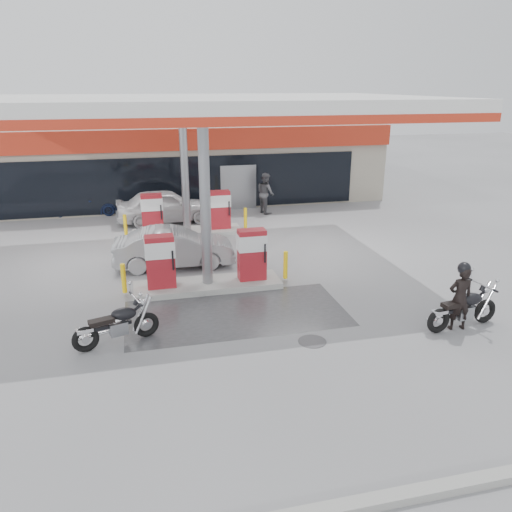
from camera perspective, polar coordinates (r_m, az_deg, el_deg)
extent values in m
plane|color=gray|center=(13.78, -4.30, -6.75)|extent=(90.00, 90.00, 0.00)
cube|color=#4C4C4F|center=(13.86, -2.25, -6.55)|extent=(6.00, 3.00, 0.00)
cylinder|color=#38383A|center=(12.50, 6.45, -9.67)|extent=(0.70, 0.70, 0.01)
cube|color=#ACA490|center=(28.61, -9.73, 10.79)|extent=(22.00, 8.00, 4.00)
cube|color=black|center=(24.74, -8.95, 8.15)|extent=(18.00, 0.10, 2.60)
cube|color=red|center=(24.37, -9.20, 12.97)|extent=(22.00, 0.25, 1.00)
cube|color=navy|center=(25.82, 6.92, 13.40)|extent=(3.50, 0.12, 0.80)
cube|color=gray|center=(25.17, -2.03, 7.85)|extent=(1.80, 0.14, 2.20)
cube|color=silver|center=(17.38, -7.56, 16.64)|extent=(16.00, 10.00, 0.60)
cube|color=red|center=(12.49, -4.94, 15.01)|extent=(16.00, 0.12, 0.24)
cube|color=red|center=(22.31, -8.99, 16.62)|extent=(16.00, 0.12, 0.24)
cylinder|color=gray|center=(14.79, -5.82, 5.68)|extent=(0.32, 0.32, 5.00)
cylinder|color=gray|center=(20.64, -8.15, 9.40)|extent=(0.32, 0.32, 5.00)
cube|color=#9E9E99|center=(15.55, -5.51, -3.31)|extent=(4.50, 1.30, 0.18)
cube|color=maroon|center=(15.13, -10.87, -0.62)|extent=(0.85, 0.48, 1.60)
cube|color=maroon|center=(15.47, -0.48, 0.18)|extent=(0.85, 0.48, 1.60)
cube|color=silver|center=(15.00, -10.97, 0.82)|extent=(0.88, 0.52, 0.50)
cube|color=silver|center=(15.35, -0.49, 1.59)|extent=(0.88, 0.52, 0.50)
cylinder|color=yellow|center=(15.29, -14.89, -2.49)|extent=(0.14, 0.14, 0.90)
cylinder|color=yellow|center=(15.89, 3.39, -1.02)|extent=(0.14, 0.14, 0.90)
cube|color=#9E9E99|center=(21.19, -7.84, 2.72)|extent=(4.50, 1.30, 0.18)
cube|color=maroon|center=(20.88, -11.78, 4.78)|extent=(0.85, 0.48, 1.60)
cube|color=maroon|center=(21.13, -4.16, 5.31)|extent=(0.85, 0.48, 1.60)
cube|color=silver|center=(20.79, -11.86, 5.85)|extent=(0.88, 0.52, 0.50)
cube|color=silver|center=(21.04, -4.19, 6.36)|extent=(0.88, 0.52, 0.50)
cylinder|color=yellow|center=(21.00, -14.70, 3.39)|extent=(0.14, 0.14, 0.90)
cylinder|color=yellow|center=(21.44, -1.22, 4.34)|extent=(0.14, 0.14, 0.90)
torus|color=black|center=(14.51, 24.69, -5.74)|extent=(0.68, 0.25, 0.66)
torus|color=black|center=(13.50, 20.12, -6.96)|extent=(0.68, 0.25, 0.66)
cube|color=gray|center=(13.99, 22.66, -5.97)|extent=(0.48, 0.33, 0.33)
cube|color=black|center=(13.83, 22.22, -5.68)|extent=(1.00, 0.25, 0.09)
ellipsoid|color=black|center=(13.96, 23.34, -4.51)|extent=(0.66, 0.44, 0.31)
cube|color=black|center=(13.62, 21.63, -5.18)|extent=(0.64, 0.35, 0.11)
cylinder|color=silver|center=(14.07, 24.49, -3.03)|extent=(0.16, 0.84, 0.04)
sphere|color=silver|center=(14.21, 24.79, -3.45)|extent=(0.20, 0.20, 0.20)
cylinder|color=silver|center=(13.77, 20.49, -6.58)|extent=(1.00, 0.23, 0.09)
imported|color=black|center=(13.68, 22.27, -4.47)|extent=(0.67, 0.48, 1.72)
torus|color=black|center=(12.82, -12.41, -7.66)|extent=(0.66, 0.34, 0.64)
torus|color=black|center=(12.50, -18.90, -9.01)|extent=(0.66, 0.34, 0.64)
cube|color=gray|center=(12.61, -15.45, -7.95)|extent=(0.49, 0.37, 0.32)
cube|color=black|center=(12.53, -16.21, -7.66)|extent=(0.95, 0.39, 0.09)
ellipsoid|color=black|center=(12.50, -14.88, -6.40)|extent=(0.68, 0.51, 0.30)
cube|color=black|center=(12.41, -17.24, -7.14)|extent=(0.64, 0.42, 0.11)
cylinder|color=silver|center=(12.44, -13.59, -4.77)|extent=(0.28, 0.79, 0.04)
sphere|color=silver|center=(12.53, -12.98, -5.19)|extent=(0.19, 0.19, 0.19)
cylinder|color=silver|center=(12.69, -17.95, -8.59)|extent=(0.95, 0.37, 0.09)
imported|color=silver|center=(23.10, -10.28, 5.66)|extent=(4.51, 1.99, 1.51)
imported|color=#4F4F53|center=(24.36, 1.11, 7.19)|extent=(0.95, 1.10, 1.96)
imported|color=#919598|center=(17.34, -9.35, 0.95)|extent=(4.16, 1.62, 1.35)
imported|color=navy|center=(25.67, -19.09, 5.80)|extent=(3.90, 1.74, 1.11)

